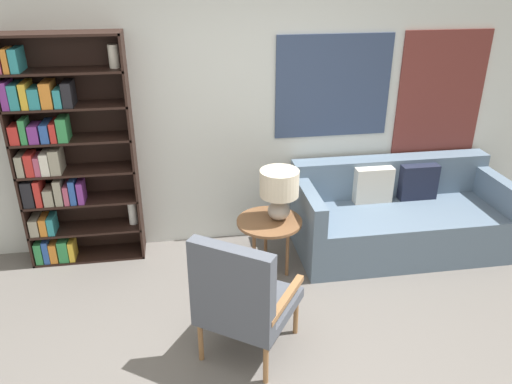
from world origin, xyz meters
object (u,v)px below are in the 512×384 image
(couch, at_px, (398,217))
(table_lamp, at_px, (279,189))
(bookshelf, at_px, (61,157))
(armchair, at_px, (241,297))
(side_table, at_px, (269,225))

(couch, relative_size, table_lamp, 4.31)
(table_lamp, bearing_deg, bookshelf, 164.27)
(armchair, height_order, couch, armchair)
(armchair, height_order, side_table, armchair)
(table_lamp, bearing_deg, side_table, -170.55)
(armchair, xyz_separation_m, couch, (1.66, 1.26, -0.21))
(armchair, xyz_separation_m, side_table, (0.38, 1.02, -0.05))
(side_table, distance_m, table_lamp, 0.34)
(side_table, bearing_deg, table_lamp, 9.45)
(couch, distance_m, side_table, 1.32)
(table_lamp, bearing_deg, couch, 10.79)
(side_table, height_order, table_lamp, table_lamp)
(couch, relative_size, side_table, 3.44)
(couch, xyz_separation_m, side_table, (-1.28, -0.24, 0.15))
(armchair, bearing_deg, side_table, 69.65)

